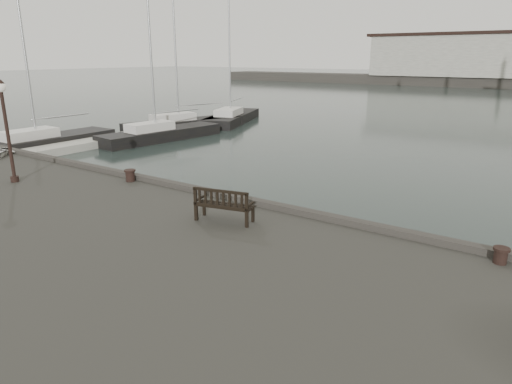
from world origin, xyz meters
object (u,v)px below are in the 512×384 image
bench (224,211)px  yacht_b (185,126)px  bollard_right (501,255)px  yacht_a (45,145)px  yacht_d (232,120)px  lamp_post (5,117)px  bollard_left (130,175)px  yacht_c (162,137)px

bench → yacht_b: size_ratio=0.12×
bollard_right → yacht_b: (-26.46, 17.91, -1.50)m
yacht_a → yacht_b: 11.87m
yacht_b → yacht_d: (0.86, 5.61, -0.02)m
lamp_post → yacht_a: (-12.59, 8.66, -3.71)m
bench → yacht_d: size_ratio=0.14×
bollard_left → yacht_d: 27.06m
bollard_left → lamp_post: lamp_post is taller
bollard_right → yacht_c: yacht_c is taller
bollard_right → yacht_c: bearing=151.7°
bollard_right → yacht_a: (-28.34, 6.18, -1.51)m
bench → lamp_post: 9.29m
bench → yacht_c: yacht_c is taller
yacht_a → yacht_d: (2.73, 17.33, -0.01)m
bollard_right → lamp_post: bearing=-171.1°
yacht_a → bollard_left: bearing=-21.3°
lamp_post → yacht_c: size_ratio=0.28×
yacht_a → yacht_b: (1.88, 11.72, 0.01)m
bench → bollard_right: (6.77, 1.39, -0.12)m
yacht_c → bollard_left: bearing=-40.4°
bollard_right → lamp_post: (-15.76, -2.48, 2.20)m
yacht_a → yacht_b: size_ratio=0.96×
bench → bollard_right: bearing=-1.8°
yacht_d → bench: bearing=-73.4°
bench → yacht_c: size_ratio=0.13×
lamp_post → yacht_c: yacht_c is taller
lamp_post → yacht_b: (-10.71, 20.38, -3.70)m
bollard_left → yacht_c: (-11.89, 13.00, -1.53)m
yacht_a → yacht_c: bearing=58.4°
bollard_right → yacht_a: 29.05m
bench → bollard_left: bench is taller
bollard_left → yacht_c: bearing=132.4°
bollard_right → lamp_post: 16.10m
yacht_a → yacht_d: bearing=80.8°
lamp_post → yacht_b: bearing=117.7°
bench → yacht_c: 22.65m
bollard_left → yacht_b: (-14.16, 17.91, -1.53)m
yacht_a → yacht_b: yacht_b is taller
bollard_left → yacht_a: yacht_a is taller
bollard_right → yacht_b: yacht_b is taller
bench → lamp_post: (-8.99, -1.09, 2.09)m
lamp_post → yacht_c: bearing=118.6°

